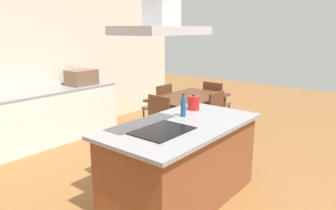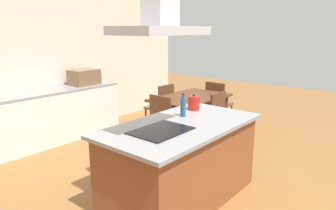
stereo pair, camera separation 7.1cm
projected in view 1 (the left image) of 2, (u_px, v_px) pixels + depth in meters
The scene contains 14 objects.
ground at pixel (98, 164), 4.56m from camera, with size 16.00×16.00×0.00m, color #936033.
wall_back at pixel (27, 63), 5.31m from camera, with size 7.20×0.10×2.70m, color beige.
kitchen_island at pixel (182, 162), 3.54m from camera, with size 1.88×1.02×0.90m.
cooktop at pixel (162, 131), 3.18m from camera, with size 0.60×0.44×0.01m, color black.
tea_kettle at pixel (193, 103), 4.01m from camera, with size 0.21×0.15×0.20m.
olive_oil_bottle at pixel (183, 107), 3.69m from camera, with size 0.06×0.06×0.27m.
back_counter at pixel (47, 117), 5.34m from camera, with size 2.54×0.62×0.90m.
countertop_microwave at pixel (82, 77), 5.77m from camera, with size 0.50×0.38×0.28m, color brown.
dining_table at pixel (189, 101), 5.56m from camera, with size 1.40×0.90×0.75m.
chair_at_right_end at pixel (215, 101), 6.29m from camera, with size 0.42×0.42×0.89m.
chair_facing_back_wall at pixel (160, 104), 6.00m from camera, with size 0.42×0.42×0.89m.
chair_at_left_end at pixel (155, 121), 4.90m from camera, with size 0.42×0.42×0.89m.
chair_facing_island at pixel (222, 116), 5.19m from camera, with size 0.42×0.42×0.89m.
range_hood at pixel (162, 7), 2.90m from camera, with size 0.90×0.55×0.78m.
Camera 1 is at (-2.66, -1.94, 1.91)m, focal length 33.67 mm.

